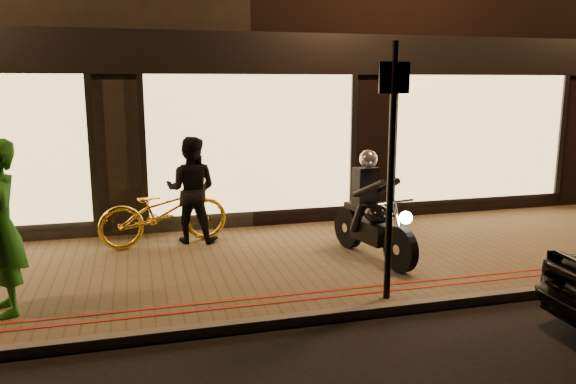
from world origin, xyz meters
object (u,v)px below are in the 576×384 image
object	(u,v)px
bicycle_gold	(164,211)
motorcycle	(372,217)
sign_post	(391,160)
person_green	(1,228)

from	to	relation	value
bicycle_gold	motorcycle	bearing A→B (deg)	-129.84
motorcycle	sign_post	distance (m)	1.89
motorcycle	sign_post	size ratio (longest dim) A/B	0.64
person_green	bicycle_gold	bearing A→B (deg)	122.00
bicycle_gold	person_green	size ratio (longest dim) A/B	1.05
motorcycle	bicycle_gold	distance (m)	3.27
bicycle_gold	sign_post	bearing A→B (deg)	-153.00
sign_post	bicycle_gold	bearing A→B (deg)	128.79
sign_post	person_green	xyz separation A→B (m)	(-4.30, 0.72, -0.70)
sign_post	bicycle_gold	distance (m)	4.06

